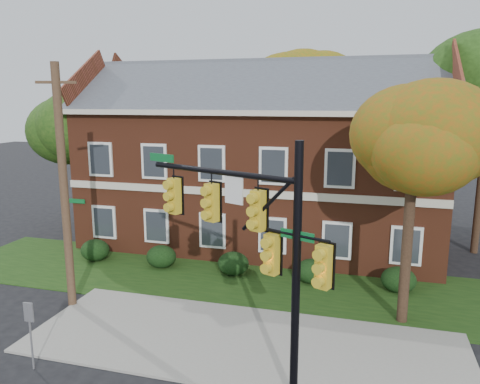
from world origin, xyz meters
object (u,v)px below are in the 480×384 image
(apartment_building, at_px, (261,151))
(tree_far_rear, at_px, (308,82))
(hedge_center, at_px, (233,264))
(traffic_signal, at_px, (256,238))
(hedge_far_left, at_px, (95,250))
(hedge_right, at_px, (312,271))
(hedge_far_right, at_px, (399,280))
(hedge_left, at_px, (161,257))
(sign_post, at_px, (30,324))
(tree_left_rear, at_px, (87,118))
(tree_near_right, at_px, (423,132))
(utility_pole, at_px, (64,188))

(apartment_building, distance_m, tree_far_rear, 8.84)
(hedge_center, xyz_separation_m, traffic_signal, (2.91, -7.74, 3.69))
(hedge_center, bearing_deg, hedge_far_left, 180.00)
(traffic_signal, bearing_deg, hedge_right, 107.75)
(apartment_building, distance_m, hedge_far_left, 9.82)
(hedge_far_right, relative_size, tree_far_rear, 0.12)
(hedge_far_right, bearing_deg, hedge_far_left, 180.00)
(hedge_right, bearing_deg, hedge_center, 180.00)
(tree_far_rear, bearing_deg, hedge_far_left, -122.50)
(hedge_left, height_order, hedge_center, same)
(traffic_signal, relative_size, sign_post, 3.29)
(tree_left_rear, relative_size, traffic_signal, 1.31)
(hedge_center, relative_size, hedge_right, 1.00)
(hedge_left, bearing_deg, hedge_far_right, 0.00)
(sign_post, bearing_deg, hedge_left, 87.49)
(hedge_left, distance_m, hedge_center, 3.50)
(tree_near_right, bearing_deg, hedge_far_right, 94.52)
(traffic_signal, bearing_deg, hedge_left, 151.75)
(hedge_center, distance_m, hedge_right, 3.50)
(tree_near_right, distance_m, tree_left_rear, 18.33)
(utility_pole, bearing_deg, tree_near_right, -9.56)
(hedge_left, relative_size, traffic_signal, 0.21)
(tree_left_rear, height_order, tree_far_rear, tree_far_rear)
(tree_left_rear, distance_m, traffic_signal, 17.52)
(traffic_signal, bearing_deg, tree_near_right, 70.79)
(tree_near_right, height_order, sign_post, tree_near_right)
(hedge_center, bearing_deg, utility_pole, -136.77)
(hedge_center, height_order, tree_left_rear, tree_left_rear)
(hedge_center, height_order, hedge_right, same)
(hedge_far_left, bearing_deg, hedge_right, 0.00)
(tree_left_rear, height_order, utility_pole, utility_pole)
(hedge_far_left, distance_m, tree_far_rear, 17.61)
(apartment_building, relative_size, hedge_far_left, 13.43)
(tree_left_rear, xyz_separation_m, utility_pole, (4.73, -8.84, -2.12))
(hedge_right, height_order, tree_far_rear, tree_far_rear)
(hedge_left, xyz_separation_m, hedge_right, (7.00, 0.00, 0.00))
(hedge_far_left, distance_m, hedge_center, 7.00)
(utility_pole, bearing_deg, hedge_left, 54.06)
(hedge_right, relative_size, traffic_signal, 0.21)
(apartment_building, bearing_deg, sign_post, -104.08)
(apartment_building, distance_m, hedge_far_right, 9.82)
(hedge_far_right, height_order, sign_post, sign_post)
(hedge_right, distance_m, tree_left_rear, 15.17)
(hedge_left, distance_m, tree_far_rear, 16.25)
(traffic_signal, bearing_deg, hedge_center, 132.72)
(hedge_right, xyz_separation_m, tree_far_rear, (-2.16, 13.09, 8.32))
(traffic_signal, bearing_deg, tree_left_rear, 158.90)
(tree_far_rear, bearing_deg, sign_post, -102.53)
(hedge_center, xyz_separation_m, tree_near_right, (7.22, -2.83, 6.14))
(hedge_right, xyz_separation_m, traffic_signal, (-0.59, -7.74, 3.69))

